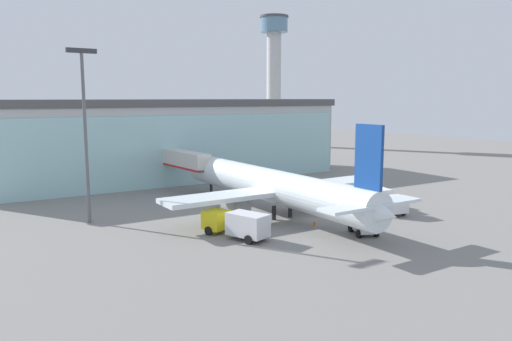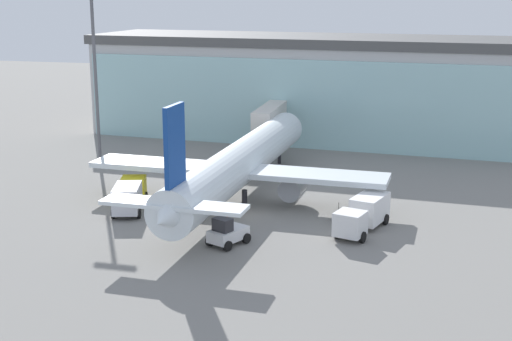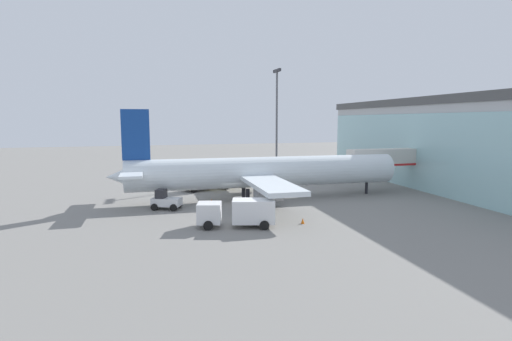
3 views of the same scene
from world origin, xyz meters
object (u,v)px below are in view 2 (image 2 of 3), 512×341
Objects in this scene: apron_light_mast at (95,67)px; safety_cone_wingtip at (377,206)px; baggage_cart at (352,216)px; fuel_truck at (364,213)px; pushback_tug at (227,233)px; catering_truck at (129,195)px; airplane at (239,164)px; jet_bridge at (273,115)px; safety_cone_nose at (227,218)px.

apron_light_mast reaches higher than safety_cone_wingtip.
apron_light_mast is 34.32m from baggage_cart.
fuel_truck is 11.68m from pushback_tug.
apron_light_mast is at bearing 18.61° from catering_truck.
airplane is at bearing -24.54° from apron_light_mast.
fuel_truck is at bearing -114.41° from airplane.
baggage_cart is at bearing -154.15° from jet_bridge.
safety_cone_nose is at bearing 41.25° from pushback_tug.
safety_cone_wingtip is (10.44, 12.51, -0.70)m from pushback_tug.
baggage_cart reaches higher than safety_cone_wingtip.
airplane reaches higher than safety_cone_wingtip.
jet_bridge is 22.07m from apron_light_mast.
pushback_tug is at bearing -129.83° from safety_cone_wingtip.
catering_truck reaches higher than safety_cone_wingtip.
pushback_tug is at bearing -166.74° from airplane.
safety_cone_wingtip is at bearing 29.65° from safety_cone_nose.
airplane reaches higher than safety_cone_nose.
safety_cone_wingtip is at bearing -146.21° from jet_bridge.
airplane is (18.82, -8.59, -7.75)m from apron_light_mast.
safety_cone_wingtip is at bearing -14.76° from apron_light_mast.
pushback_tug is 6.65× the size of safety_cone_wingtip.
pushback_tug is at bearing -174.44° from jet_bridge.
baggage_cart is (11.23, -4.02, -2.98)m from airplane.
baggage_cart is at bearing -22.77° from apron_light_mast.
pushback_tug is (2.51, -12.29, -2.51)m from airplane.
airplane is 7.46m from safety_cone_nose.
fuel_truck is at bearing -95.04° from safety_cone_wingtip.
airplane is at bearing -72.39° from catering_truck.
apron_light_mast is 34.47× the size of safety_cone_nose.
catering_truck is 2.09× the size of pushback_tug.
airplane is (1.64, -20.77, -1.13)m from jet_bridge.
pushback_tug is at bearing -44.39° from apron_light_mast.
safety_cone_nose is at bearing -37.94° from apron_light_mast.
jet_bridge is 4.64× the size of baggage_cart.
catering_truck is 12.88m from pushback_tug.
safety_cone_nose and safety_cone_wingtip have the same top height.
apron_light_mast is 34.47× the size of safety_cone_wingtip.
safety_cone_nose is (2.42, -27.46, -4.34)m from jet_bridge.
catering_truck is at bearing -164.25° from safety_cone_wingtip.
jet_bridge reaches higher than pushback_tug.
safety_cone_wingtip is (12.16, 6.92, 0.00)m from safety_cone_nose.
apron_light_mast reaches higher than pushback_tug.
baggage_cart is at bearing -101.24° from catering_truck.
airplane is at bearing -177.08° from jet_bridge.
airplane is 12.79m from pushback_tug.
apron_light_mast is (-17.18, -12.17, 6.62)m from jet_bridge.
airplane is 69.99× the size of safety_cone_nose.
apron_light_mast is at bearing 123.73° from jet_bridge.
pushback_tug is (21.33, -20.88, -10.26)m from apron_light_mast.
baggage_cart is (19.88, 1.84, -0.97)m from catering_truck.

